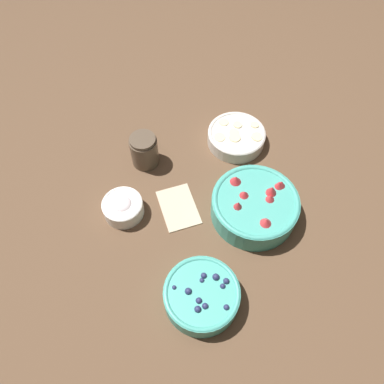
{
  "coord_description": "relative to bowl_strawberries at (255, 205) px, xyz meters",
  "views": [
    {
      "loc": [
        -0.47,
        0.07,
        0.86
      ],
      "look_at": [
        0.05,
        0.04,
        0.04
      ],
      "focal_mm": 35.0,
      "sensor_mm": 36.0,
      "label": 1
    }
  ],
  "objects": [
    {
      "name": "ground_plane",
      "position": [
        -0.0,
        0.12,
        -0.04
      ],
      "size": [
        4.0,
        4.0,
        0.0
      ],
      "primitive_type": "plane",
      "color": "brown"
    },
    {
      "name": "bowl_strawberries",
      "position": [
        0.0,
        0.0,
        0.0
      ],
      "size": [
        0.22,
        0.22,
        0.09
      ],
      "color": "#47AD9E",
      "rests_on": "ground_plane"
    },
    {
      "name": "bowl_blueberries",
      "position": [
        -0.22,
        0.15,
        -0.01
      ],
      "size": [
        0.17,
        0.17,
        0.06
      ],
      "color": "#47AD9E",
      "rests_on": "ground_plane"
    },
    {
      "name": "bowl_bananas",
      "position": [
        0.25,
        0.01,
        -0.02
      ],
      "size": [
        0.17,
        0.17,
        0.04
      ],
      "color": "silver",
      "rests_on": "ground_plane"
    },
    {
      "name": "bowl_cream",
      "position": [
        0.02,
        0.34,
        -0.01
      ],
      "size": [
        0.1,
        0.1,
        0.05
      ],
      "color": "white",
      "rests_on": "ground_plane"
    },
    {
      "name": "jar_chocolate",
      "position": [
        0.19,
        0.28,
        0.0
      ],
      "size": [
        0.08,
        0.08,
        0.1
      ],
      "color": "brown",
      "rests_on": "ground_plane"
    },
    {
      "name": "napkin",
      "position": [
        0.03,
        0.19,
        -0.04
      ],
      "size": [
        0.15,
        0.12,
        0.01
      ],
      "color": "beige",
      "rests_on": "ground_plane"
    }
  ]
}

